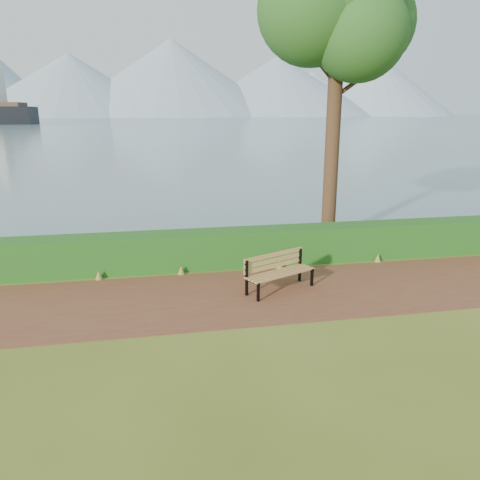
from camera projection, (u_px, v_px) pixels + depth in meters
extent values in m
plane|color=#4D5718|center=(236.00, 301.00, 10.63)|extent=(140.00, 140.00, 0.00)
cube|color=brown|center=(234.00, 296.00, 10.91)|extent=(40.00, 3.40, 0.01)
cube|color=#133F12|center=(219.00, 248.00, 12.96)|extent=(32.00, 0.85, 1.00)
cube|color=#425C6A|center=(151.00, 119.00, 256.78)|extent=(700.00, 510.00, 0.00)
cone|color=#7D91A6|center=(70.00, 85.00, 367.32)|extent=(160.00, 160.00, 48.00)
cone|color=#7D91A6|center=(172.00, 78.00, 389.46)|extent=(190.00, 190.00, 62.00)
cone|color=#7D91A6|center=(278.00, 86.00, 402.67)|extent=(170.00, 170.00, 50.00)
cone|color=#7D91A6|center=(370.00, 83.00, 427.42)|extent=(150.00, 150.00, 58.00)
cone|color=#7D91A6|center=(137.00, 96.00, 411.27)|extent=(120.00, 120.00, 35.00)
cone|color=#7D91A6|center=(312.00, 94.00, 434.93)|extent=(130.00, 130.00, 40.00)
cube|color=black|center=(258.00, 292.00, 10.54)|extent=(0.07, 0.08, 0.45)
cube|color=black|center=(247.00, 278.00, 10.83)|extent=(0.07, 0.08, 0.86)
cube|color=black|center=(252.00, 282.00, 10.66)|extent=(0.26, 0.49, 0.05)
cube|color=black|center=(312.00, 278.00, 11.48)|extent=(0.07, 0.08, 0.45)
cube|color=black|center=(300.00, 265.00, 11.77)|extent=(0.07, 0.08, 0.86)
cube|color=black|center=(306.00, 268.00, 11.60)|extent=(0.26, 0.49, 0.05)
cube|color=#96603A|center=(286.00, 275.00, 10.97)|extent=(1.66, 0.83, 0.03)
cube|color=#96603A|center=(282.00, 274.00, 11.07)|extent=(1.66, 0.83, 0.03)
cube|color=#96603A|center=(279.00, 272.00, 11.17)|extent=(1.66, 0.83, 0.03)
cube|color=#96603A|center=(275.00, 271.00, 11.27)|extent=(1.66, 0.83, 0.03)
cube|color=#96603A|center=(274.00, 266.00, 11.28)|extent=(1.64, 0.79, 0.10)
cube|color=#96603A|center=(274.00, 260.00, 11.25)|extent=(1.64, 0.79, 0.10)
cube|color=#96603A|center=(274.00, 255.00, 11.21)|extent=(1.64, 0.79, 0.10)
cylinder|color=#332115|center=(334.00, 116.00, 14.38)|extent=(0.45, 0.45, 8.07)
sphere|color=#194B1A|center=(366.00, 24.00, 14.15)|extent=(2.91, 2.91, 2.91)
sphere|color=#194B1A|center=(312.00, 10.00, 13.24)|extent=(3.14, 3.14, 3.14)
sphere|color=#194B1A|center=(360.00, 33.00, 13.09)|extent=(2.69, 2.69, 2.69)
cylinder|color=#332115|center=(351.00, 85.00, 14.23)|extent=(1.18, 0.13, 0.88)
cylinder|color=#332115|center=(321.00, 65.00, 14.01)|extent=(0.91, 0.42, 0.81)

